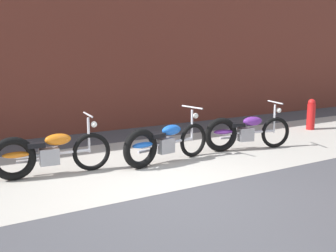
{
  "coord_description": "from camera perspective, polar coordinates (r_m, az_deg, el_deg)",
  "views": [
    {
      "loc": [
        -2.99,
        -4.9,
        2.07
      ],
      "look_at": [
        0.66,
        1.25,
        0.75
      ],
      "focal_mm": 42.53,
      "sensor_mm": 36.0,
      "label": 1
    }
  ],
  "objects": [
    {
      "name": "fire_hydrant",
      "position": [
        11.48,
        19.82,
        1.62
      ],
      "size": [
        0.22,
        0.22,
        0.84
      ],
      "color": "red",
      "rests_on": "ground"
    },
    {
      "name": "motorcycle_purple",
      "position": [
        8.66,
        10.58,
        -0.84
      ],
      "size": [
        1.97,
        0.76,
        1.03
      ],
      "rotation": [
        0.0,
        0.0,
        -0.25
      ],
      "color": "black",
      "rests_on": "ground"
    },
    {
      "name": "ground_plane",
      "position": [
        6.1,
        0.67,
        -9.38
      ],
      "size": [
        80.0,
        80.0,
        0.0
      ],
      "primitive_type": "plane",
      "color": "#47474C"
    },
    {
      "name": "sidewalk_slab",
      "position": [
        7.57,
        -6.26,
        -5.43
      ],
      "size": [
        36.0,
        3.5,
        0.01
      ],
      "primitive_type": "cube",
      "color": "#B2ADA3",
      "rests_on": "ground"
    },
    {
      "name": "brick_building_wall",
      "position": [
        10.58,
        -14.69,
        15.87
      ],
      "size": [
        36.0,
        0.5,
        6.25
      ],
      "primitive_type": "cube",
      "color": "brown",
      "rests_on": "ground"
    },
    {
      "name": "motorcycle_orange",
      "position": [
        7.02,
        -17.31,
        -3.79
      ],
      "size": [
        2.01,
        0.58,
        1.03
      ],
      "rotation": [
        0.0,
        0.0,
        -0.09
      ],
      "color": "black",
      "rests_on": "ground"
    },
    {
      "name": "motorcycle_blue",
      "position": [
        7.47,
        -0.9,
        -2.46
      ],
      "size": [
        2.0,
        0.6,
        1.03
      ],
      "rotation": [
        0.0,
        0.0,
        0.15
      ],
      "color": "black",
      "rests_on": "ground"
    }
  ]
}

